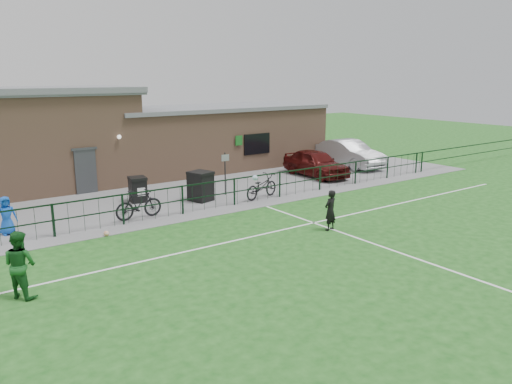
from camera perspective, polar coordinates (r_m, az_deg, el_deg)
ground at (r=15.23m, az=11.15°, el=-8.28°), size 90.00×90.00×0.00m
paving_strip at (r=25.94m, az=-11.01°, el=0.71°), size 34.00×13.00×0.02m
pitch_line_touch at (r=21.03m, az=-4.45°, el=-2.02°), size 28.00×0.10×0.01m
pitch_line_mid at (r=18.01m, az=1.86°, el=-4.61°), size 28.00×0.10×0.01m
pitch_line_perp at (r=16.66m, az=15.92°, el=-6.63°), size 0.10×16.00×0.01m
perimeter_fence at (r=21.05m, az=-4.77°, el=-0.34°), size 28.00×0.10×1.20m
wheelie_bin_left at (r=22.74m, az=-13.36°, el=0.19°), size 0.80×0.87×1.03m
wheelie_bin_right at (r=22.41m, az=-6.35°, el=0.56°), size 1.05×1.13×1.24m
sign_post at (r=23.37m, az=-3.55°, el=2.09°), size 0.07×0.07×2.00m
car_maroon at (r=27.92m, az=6.84°, el=3.32°), size 2.00×4.46×1.49m
car_silver at (r=31.22m, az=10.53°, el=4.36°), size 1.99×5.02×1.62m
bicycle_d at (r=20.02m, az=-13.26°, el=-1.37°), size 1.94×0.60×1.16m
bicycle_e at (r=22.76m, az=0.63°, el=0.64°), size 2.18×1.22×1.08m
spectator_child at (r=19.59m, az=-26.64°, el=-2.42°), size 0.71×0.49×1.38m
goalkeeper_kick at (r=18.28m, az=8.16°, el=-1.94°), size 1.64×3.31×1.71m
outfield_player at (r=13.99m, az=-25.37°, el=-7.48°), size 1.02×1.08×1.75m
ball_ground at (r=18.32m, az=-16.73°, el=-4.57°), size 0.19×0.19×0.19m
clubhouse at (r=27.99m, az=-15.46°, el=5.97°), size 24.25×5.40×4.96m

